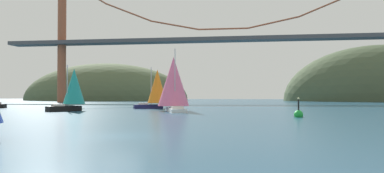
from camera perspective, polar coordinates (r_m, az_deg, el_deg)
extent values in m
plane|color=navy|center=(26.10, -10.29, -7.31)|extent=(360.00, 360.00, 0.00)
ellipsoid|color=#425138|center=(167.67, 26.67, -1.96)|extent=(76.21, 44.00, 44.50)
ellipsoid|color=#4C5B3D|center=(171.71, -12.94, -2.03)|extent=(73.76, 44.00, 32.49)
cylinder|color=brown|center=(136.32, -18.97, 6.66)|extent=(2.80, 2.80, 42.25)
cube|color=#47474C|center=(121.05, 4.70, 7.05)|extent=(144.98, 6.00, 1.20)
cylinder|color=brown|center=(128.75, -9.54, 10.94)|extent=(15.76, 0.50, 6.75)
cylinder|color=brown|center=(123.91, -2.60, 9.18)|extent=(15.67, 0.50, 3.63)
cylinder|color=brown|center=(121.58, 4.69, 8.63)|extent=(15.57, 0.50, 0.50)
cylinder|color=brown|center=(121.77, 12.12, 9.39)|extent=(15.67, 0.50, 3.63)
cylinder|color=brown|center=(124.59, 19.42, 11.40)|extent=(15.76, 0.50, 6.75)
cube|color=white|center=(59.83, -2.48, -3.55)|extent=(4.81, 8.23, 0.57)
cube|color=beige|center=(58.40, -2.28, -3.15)|extent=(2.51, 2.97, 0.36)
cylinder|color=#B2B2B7|center=(60.61, -2.58, 1.25)|extent=(0.14, 0.14, 9.52)
cone|color=pink|center=(62.31, -2.80, 0.78)|extent=(6.55, 6.55, 8.03)
cube|color=#191E4C|center=(72.97, -6.59, -3.02)|extent=(5.53, 3.71, 0.77)
cube|color=beige|center=(72.76, -7.36, -2.58)|extent=(2.04, 1.72, 0.36)
cylinder|color=#B2B2B7|center=(73.05, -6.16, 0.08)|extent=(0.14, 0.14, 7.14)
cone|color=orange|center=(73.32, -5.24, 0.04)|extent=(5.03, 5.03, 6.45)
cube|color=black|center=(64.79, -18.70, -3.18)|extent=(4.41, 5.53, 0.85)
cube|color=beige|center=(64.29, -19.48, -2.65)|extent=(1.98, 2.15, 0.36)
cylinder|color=#B2B2B7|center=(65.03, -18.25, 0.16)|extent=(0.14, 0.14, 6.71)
cone|color=teal|center=(65.64, -17.31, 0.03)|extent=(4.95, 4.95, 5.87)
sphere|color=green|center=(47.82, 15.72, -4.10)|extent=(1.10, 1.10, 1.10)
cylinder|color=black|center=(47.78, 15.72, -2.84)|extent=(0.20, 0.20, 1.60)
sphere|color=#F2EA99|center=(47.76, 15.71, -1.74)|extent=(0.24, 0.24, 0.24)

